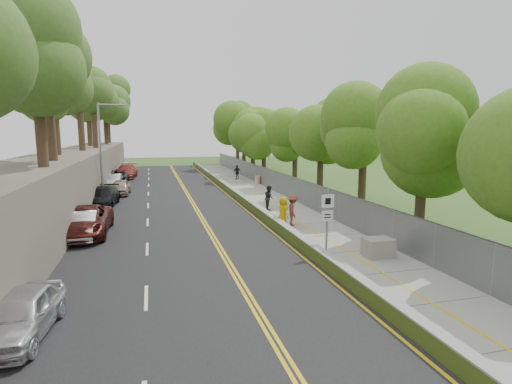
% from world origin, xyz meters
% --- Properties ---
extents(ground, '(140.00, 140.00, 0.00)m').
position_xyz_m(ground, '(0.00, 0.00, 0.00)').
color(ground, '#33511E').
rests_on(ground, ground).
extents(road, '(11.20, 66.00, 0.04)m').
position_xyz_m(road, '(-5.40, 15.00, 0.02)').
color(road, black).
rests_on(road, ground).
extents(sidewalk, '(4.20, 66.00, 0.05)m').
position_xyz_m(sidewalk, '(2.55, 15.00, 0.03)').
color(sidewalk, gray).
rests_on(sidewalk, ground).
extents(jersey_barrier, '(0.42, 66.00, 0.60)m').
position_xyz_m(jersey_barrier, '(0.25, 15.00, 0.30)').
color(jersey_barrier, '#96D02C').
rests_on(jersey_barrier, ground).
extents(rock_embankment, '(5.00, 66.00, 4.00)m').
position_xyz_m(rock_embankment, '(-13.50, 15.00, 2.00)').
color(rock_embankment, '#595147').
rests_on(rock_embankment, ground).
extents(chainlink_fence, '(0.04, 66.00, 2.00)m').
position_xyz_m(chainlink_fence, '(4.65, 15.00, 1.00)').
color(chainlink_fence, slate).
rests_on(chainlink_fence, ground).
extents(trees_embankment, '(6.40, 66.00, 13.00)m').
position_xyz_m(trees_embankment, '(-13.00, 15.00, 10.50)').
color(trees_embankment, '#4B732A').
rests_on(trees_embankment, rock_embankment).
extents(trees_fenceside, '(7.00, 66.00, 14.00)m').
position_xyz_m(trees_fenceside, '(7.00, 15.00, 7.00)').
color(trees_fenceside, '#508122').
rests_on(trees_fenceside, ground).
extents(streetlight, '(2.52, 0.22, 8.00)m').
position_xyz_m(streetlight, '(-10.46, 14.00, 4.64)').
color(streetlight, gray).
rests_on(streetlight, ground).
extents(signpost, '(0.62, 0.09, 3.10)m').
position_xyz_m(signpost, '(1.05, -3.02, 1.96)').
color(signpost, gray).
rests_on(signpost, sidewalk).
extents(construction_barrel, '(0.56, 0.56, 0.92)m').
position_xyz_m(construction_barrel, '(4.30, 21.80, 0.51)').
color(construction_barrel, '#C74E21').
rests_on(construction_barrel, sidewalk).
extents(concrete_block, '(1.30, 0.98, 0.87)m').
position_xyz_m(concrete_block, '(3.20, -4.00, 0.48)').
color(concrete_block, gray).
rests_on(concrete_block, sidewalk).
extents(car_0, '(1.94, 4.03, 1.33)m').
position_xyz_m(car_0, '(-10.56, -7.87, 0.70)').
color(car_0, silver).
rests_on(car_0, road).
extents(car_1, '(1.58, 4.40, 1.44)m').
position_xyz_m(car_1, '(-10.60, 3.09, 0.76)').
color(car_1, white).
rests_on(car_1, road).
extents(car_2, '(2.79, 5.84, 1.61)m').
position_xyz_m(car_2, '(-10.60, 3.61, 0.84)').
color(car_2, '#571E1A').
rests_on(car_2, road).
extents(car_3, '(2.58, 5.30, 1.49)m').
position_xyz_m(car_3, '(-10.60, 12.46, 0.78)').
color(car_3, black).
rests_on(car_3, road).
extents(car_4, '(1.85, 4.11, 1.37)m').
position_xyz_m(car_4, '(-9.64, 18.07, 0.73)').
color(car_4, gray).
rests_on(car_4, road).
extents(car_5, '(1.61, 4.46, 1.46)m').
position_xyz_m(car_5, '(-10.60, 22.10, 0.77)').
color(car_5, '#ADAEB4').
rests_on(car_5, road).
extents(car_6, '(2.57, 5.51, 1.53)m').
position_xyz_m(car_6, '(-10.60, 25.56, 0.80)').
color(car_6, black).
rests_on(car_6, road).
extents(car_7, '(2.71, 5.77, 1.63)m').
position_xyz_m(car_7, '(-9.83, 31.58, 0.85)').
color(car_7, '#9F322E').
rests_on(car_7, road).
extents(car_8, '(1.74, 4.27, 1.45)m').
position_xyz_m(car_8, '(-10.60, 39.44, 0.77)').
color(car_8, white).
rests_on(car_8, road).
extents(painter_0, '(0.76, 1.01, 1.86)m').
position_xyz_m(painter_0, '(0.75, 2.58, 0.98)').
color(painter_0, '#C49A08').
rests_on(painter_0, sidewalk).
extents(painter_1, '(0.45, 0.66, 1.76)m').
position_xyz_m(painter_1, '(0.75, 2.80, 0.93)').
color(painter_1, white).
rests_on(painter_1, sidewalk).
extents(painter_2, '(0.83, 0.99, 1.82)m').
position_xyz_m(painter_2, '(1.45, 7.78, 0.96)').
color(painter_2, black).
rests_on(painter_2, sidewalk).
extents(painter_3, '(0.98, 1.38, 1.93)m').
position_xyz_m(painter_3, '(1.45, 2.73, 1.01)').
color(painter_3, brown).
rests_on(painter_3, sidewalk).
extents(person_far, '(1.08, 0.67, 1.72)m').
position_xyz_m(person_far, '(3.05, 26.49, 0.91)').
color(person_far, black).
rests_on(person_far, sidewalk).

